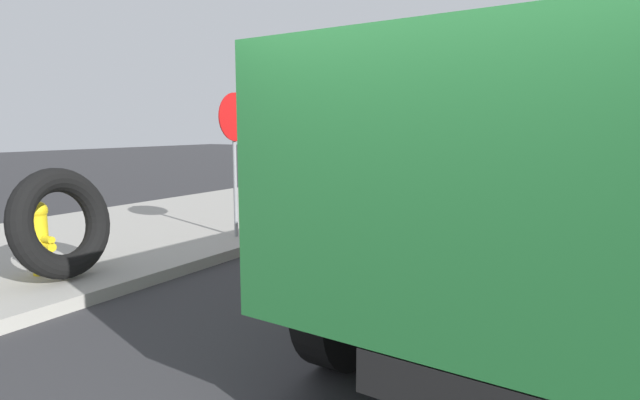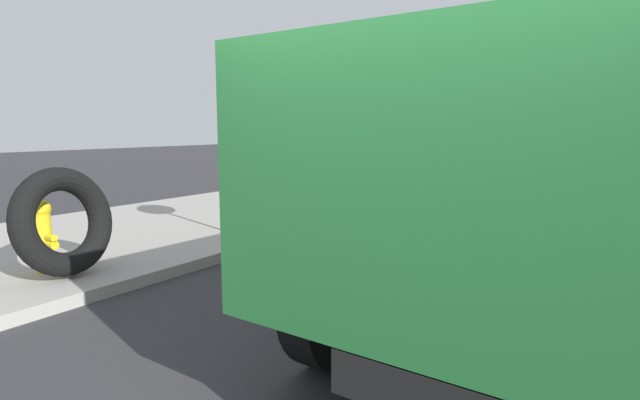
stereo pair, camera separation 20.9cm
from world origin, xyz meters
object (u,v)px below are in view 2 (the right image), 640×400
Objects in this scene: stop_sign at (239,138)px; dump_truck_green at (572,157)px; fire_hydrant at (43,234)px; dump_truck_red at (638,139)px; loose_tire at (64,222)px; dump_truck_orange at (583,134)px.

stop_sign is 4.87m from dump_truck_green.
dump_truck_red is at bearing -24.75° from fire_hydrant.
loose_tire is 0.56× the size of stop_sign.
dump_truck_green is (2.59, -5.44, 0.98)m from fire_hydrant.
fire_hydrant is at bearing 171.49° from dump_truck_orange.
fire_hydrant is at bearing 96.10° from loose_tire.
stop_sign is 0.32× the size of dump_truck_red.
fire_hydrant is 0.69× the size of loose_tire.
dump_truck_orange reaches higher than stop_sign.
stop_sign is 19.54m from dump_truck_orange.
loose_tire is at bearing 156.71° from dump_truck_red.
dump_truck_orange is (22.24, -3.33, 0.98)m from fire_hydrant.
dump_truck_green is at bearing -64.55° from fire_hydrant.
stop_sign is (2.85, -0.18, 0.94)m from loose_tire.
loose_tire is at bearing 116.79° from dump_truck_green.
dump_truck_red reaches higher than loose_tire.
dump_truck_red reaches higher than stop_sign.
dump_truck_green is 1.00× the size of dump_truck_orange.
fire_hydrant is 0.13× the size of dump_truck_orange.
stop_sign is 10.82m from dump_truck_red.
fire_hydrant is 0.13× the size of dump_truck_red.
dump_truck_green reaches higher than stop_sign.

